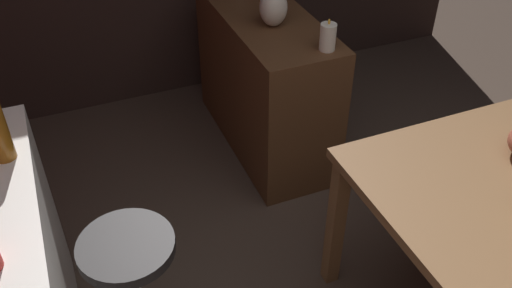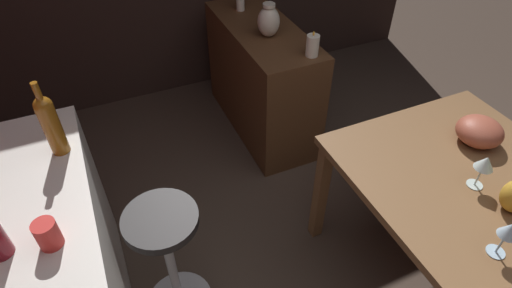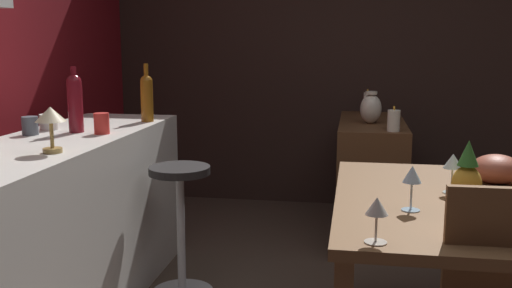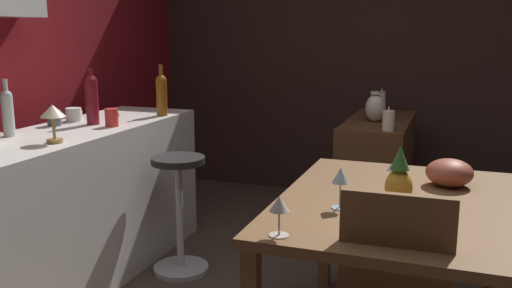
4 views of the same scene
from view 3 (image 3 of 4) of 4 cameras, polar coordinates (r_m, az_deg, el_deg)
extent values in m
cube|color=#33231E|center=(4.86, 6.77, 9.30)|extent=(0.10, 4.40, 2.60)
cube|color=brown|center=(2.46, 19.52, -5.59)|extent=(1.31, 0.99, 0.04)
cube|color=brown|center=(3.11, 9.00, -9.00)|extent=(0.06, 0.06, 0.70)
cube|color=silver|center=(2.96, -19.44, -8.40)|extent=(2.10, 0.60, 0.90)
cube|color=#56351E|center=(4.14, 11.16, -3.38)|extent=(1.10, 0.44, 0.82)
cube|color=brown|center=(1.98, 23.43, -10.58)|extent=(0.04, 0.38, 0.47)
cylinder|color=#262323|center=(3.03, -7.54, -2.58)|extent=(0.32, 0.32, 0.04)
cylinder|color=silver|center=(3.13, -7.39, -8.84)|extent=(0.04, 0.04, 0.68)
cylinder|color=silver|center=(2.54, 18.65, -4.55)|extent=(0.07, 0.07, 0.00)
cylinder|color=silver|center=(2.52, 18.72, -3.39)|extent=(0.01, 0.01, 0.10)
cone|color=silver|center=(2.51, 18.82, -1.60)|extent=(0.08, 0.08, 0.06)
cylinder|color=silver|center=(2.24, 14.97, -6.29)|extent=(0.07, 0.07, 0.00)
cylinder|color=silver|center=(2.22, 15.03, -4.97)|extent=(0.01, 0.01, 0.10)
cone|color=silver|center=(2.20, 15.13, -2.88)|extent=(0.07, 0.07, 0.06)
cylinder|color=silver|center=(1.87, 11.68, -9.44)|extent=(0.07, 0.07, 0.00)
cylinder|color=silver|center=(1.85, 11.73, -8.10)|extent=(0.01, 0.01, 0.09)
cone|color=silver|center=(1.83, 11.81, -5.98)|extent=(0.07, 0.07, 0.06)
ellipsoid|color=gold|center=(2.37, 20.00, -3.79)|extent=(0.11, 0.11, 0.15)
cone|color=#2D6B28|center=(2.35, 20.18, -0.83)|extent=(0.08, 0.08, 0.10)
ellipsoid|color=#9E4C38|center=(2.77, 22.60, -2.27)|extent=(0.22, 0.22, 0.13)
cylinder|color=maroon|center=(3.09, -17.35, 3.47)|extent=(0.08, 0.08, 0.26)
sphere|color=maroon|center=(3.08, -17.48, 5.85)|extent=(0.08, 0.08, 0.08)
cylinder|color=maroon|center=(3.08, -17.53, 6.79)|extent=(0.03, 0.03, 0.06)
cylinder|color=#8C5114|center=(3.41, -10.68, 4.12)|extent=(0.07, 0.07, 0.23)
sphere|color=#8C5114|center=(3.40, -10.74, 6.07)|extent=(0.07, 0.07, 0.07)
cylinder|color=#8C5114|center=(3.40, -10.78, 7.11)|extent=(0.03, 0.03, 0.08)
cylinder|color=#515660|center=(3.09, -21.35, 1.69)|extent=(0.08, 0.08, 0.09)
torus|color=#515660|center=(3.13, -20.87, 1.91)|extent=(0.05, 0.01, 0.05)
cylinder|color=red|center=(3.01, -14.95, 1.96)|extent=(0.08, 0.08, 0.11)
torus|color=red|center=(3.05, -14.57, 2.20)|extent=(0.05, 0.01, 0.05)
cylinder|color=white|center=(3.23, -19.72, 2.06)|extent=(0.10, 0.10, 0.08)
torus|color=white|center=(3.29, -19.21, 2.28)|extent=(0.05, 0.01, 0.05)
cylinder|color=#A58447|center=(2.56, -19.38, -0.60)|extent=(0.08, 0.08, 0.02)
cylinder|color=#A58447|center=(2.55, -19.46, 0.86)|extent=(0.02, 0.02, 0.11)
cone|color=beige|center=(2.54, -19.58, 2.78)|extent=(0.13, 0.13, 0.06)
cylinder|color=white|center=(4.36, 10.89, 3.90)|extent=(0.06, 0.06, 0.17)
ellipsoid|color=yellow|center=(4.35, 10.94, 5.15)|extent=(0.01, 0.01, 0.03)
cylinder|color=white|center=(3.61, 13.39, 2.24)|extent=(0.08, 0.08, 0.13)
ellipsoid|color=yellow|center=(3.60, 13.44, 3.45)|extent=(0.01, 0.01, 0.03)
ellipsoid|color=beige|center=(3.93, 11.23, 3.41)|extent=(0.14, 0.14, 0.19)
cylinder|color=beige|center=(3.92, 11.28, 4.96)|extent=(0.08, 0.08, 0.02)
camera|label=1|loc=(1.95, -23.88, 30.24)|focal=38.70mm
camera|label=2|loc=(2.07, -21.49, 29.41)|focal=29.07mm
camera|label=4|loc=(0.64, 101.03, 6.55)|focal=38.74mm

